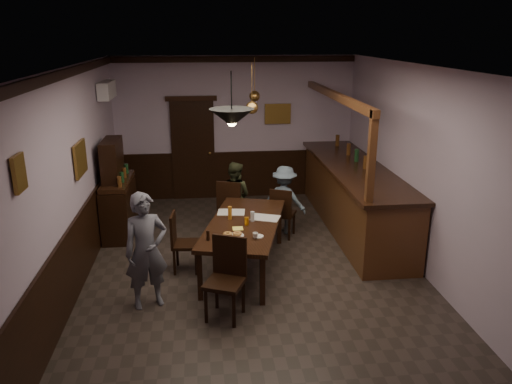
{
  "coord_description": "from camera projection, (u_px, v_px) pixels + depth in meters",
  "views": [
    {
      "loc": [
        -0.7,
        -6.43,
        3.44
      ],
      "look_at": [
        0.08,
        0.66,
        1.15
      ],
      "focal_mm": 35.0,
      "sensor_mm": 36.0,
      "label": 1
    }
  ],
  "objects": [
    {
      "name": "room",
      "position": [
        256.0,
        183.0,
        6.75
      ],
      "size": [
        5.01,
        8.01,
        3.01
      ],
      "color": "#2D2621",
      "rests_on": "ground"
    },
    {
      "name": "dining_table",
      "position": [
        244.0,
        226.0,
        7.42
      ],
      "size": [
        1.54,
        2.38,
        0.75
      ],
      "rotation": [
        0.0,
        0.0,
        -0.26
      ],
      "color": "black",
      "rests_on": "ground"
    },
    {
      "name": "chair_far_left",
      "position": [
        231.0,
        205.0,
        8.72
      ],
      "size": [
        0.57,
        0.57,
        1.01
      ],
      "rotation": [
        0.0,
        0.0,
        2.75
      ],
      "color": "black",
      "rests_on": "ground"
    },
    {
      "name": "chair_far_right",
      "position": [
        282.0,
        211.0,
        8.62
      ],
      "size": [
        0.52,
        0.52,
        0.9
      ],
      "rotation": [
        0.0,
        0.0,
        2.71
      ],
      "color": "black",
      "rests_on": "ground"
    },
    {
      "name": "chair_near",
      "position": [
        227.0,
        274.0,
        6.22
      ],
      "size": [
        0.59,
        0.59,
        1.03
      ],
      "rotation": [
        0.0,
        0.0,
        -0.41
      ],
      "color": "black",
      "rests_on": "ground"
    },
    {
      "name": "chair_side",
      "position": [
        181.0,
        240.0,
        7.41
      ],
      "size": [
        0.43,
        0.43,
        0.91
      ],
      "rotation": [
        0.0,
        0.0,
        1.48
      ],
      "color": "black",
      "rests_on": "ground"
    },
    {
      "name": "person_standing",
      "position": [
        146.0,
        251.0,
        6.37
      ],
      "size": [
        0.66,
        0.55,
        1.55
      ],
      "primitive_type": "imported",
      "rotation": [
        0.0,
        0.0,
        0.36
      ],
      "color": "slate",
      "rests_on": "ground"
    },
    {
      "name": "person_seated_left",
      "position": [
        235.0,
        196.0,
        8.96
      ],
      "size": [
        0.77,
        0.73,
        1.26
      ],
      "primitive_type": "imported",
      "rotation": [
        0.0,
        0.0,
        2.6
      ],
      "color": "#3C4127",
      "rests_on": "ground"
    },
    {
      "name": "person_seated_right",
      "position": [
        284.0,
        200.0,
        8.84
      ],
      "size": [
        0.91,
        0.79,
        1.22
      ],
      "primitive_type": "imported",
      "rotation": [
        0.0,
        0.0,
        2.61
      ],
      "color": "slate",
      "rests_on": "ground"
    },
    {
      "name": "newspaper_left",
      "position": [
        231.0,
        212.0,
        7.8
      ],
      "size": [
        0.45,
        0.35,
        0.01
      ],
      "primitive_type": "cube",
      "rotation": [
        0.0,
        0.0,
        -0.12
      ],
      "color": "silver",
      "rests_on": "dining_table"
    },
    {
      "name": "newspaper_right",
      "position": [
        265.0,
        218.0,
        7.57
      ],
      "size": [
        0.5,
        0.43,
        0.01
      ],
      "primitive_type": "cube",
      "rotation": [
        0.0,
        0.0,
        -0.37
      ],
      "color": "silver",
      "rests_on": "dining_table"
    },
    {
      "name": "napkin",
      "position": [
        238.0,
        228.0,
        7.16
      ],
      "size": [
        0.18,
        0.18,
        0.0
      ],
      "primitive_type": "cube",
      "rotation": [
        0.0,
        0.0,
        -0.26
      ],
      "color": "#FFF05D",
      "rests_on": "dining_table"
    },
    {
      "name": "saucer",
      "position": [
        258.0,
        236.0,
        6.87
      ],
      "size": [
        0.15,
        0.15,
        0.01
      ],
      "primitive_type": "cylinder",
      "color": "white",
      "rests_on": "dining_table"
    },
    {
      "name": "coffee_cup",
      "position": [
        255.0,
        235.0,
        6.79
      ],
      "size": [
        0.1,
        0.1,
        0.07
      ],
      "primitive_type": "imported",
      "rotation": [
        0.0,
        0.0,
        -0.26
      ],
      "color": "white",
      "rests_on": "saucer"
    },
    {
      "name": "pastry_plate",
      "position": [
        236.0,
        236.0,
        6.89
      ],
      "size": [
        0.22,
        0.22,
        0.01
      ],
      "primitive_type": "cylinder",
      "color": "white",
      "rests_on": "dining_table"
    },
    {
      "name": "pastry_ring_a",
      "position": [
        228.0,
        234.0,
        6.88
      ],
      "size": [
        0.13,
        0.13,
        0.04
      ],
      "primitive_type": "torus",
      "color": "#C68C47",
      "rests_on": "pastry_plate"
    },
    {
      "name": "pastry_ring_b",
      "position": [
        237.0,
        234.0,
        6.89
      ],
      "size": [
        0.13,
        0.13,
        0.04
      ],
      "primitive_type": "torus",
      "color": "#C68C47",
      "rests_on": "pastry_plate"
    },
    {
      "name": "soda_can",
      "position": [
        247.0,
        221.0,
        7.27
      ],
      "size": [
        0.07,
        0.07,
        0.12
      ],
      "primitive_type": "cylinder",
      "color": "orange",
      "rests_on": "dining_table"
    },
    {
      "name": "beer_glass",
      "position": [
        230.0,
        213.0,
        7.49
      ],
      "size": [
        0.06,
        0.06,
        0.2
      ],
      "primitive_type": "cylinder",
      "color": "#BF721E",
      "rests_on": "dining_table"
    },
    {
      "name": "water_glass",
      "position": [
        252.0,
        216.0,
        7.42
      ],
      "size": [
        0.06,
        0.06,
        0.15
      ],
      "primitive_type": "cylinder",
      "color": "silver",
      "rests_on": "dining_table"
    },
    {
      "name": "pepper_mill",
      "position": [
        208.0,
        236.0,
        6.73
      ],
      "size": [
        0.04,
        0.04,
        0.14
      ],
      "primitive_type": "cylinder",
      "color": "black",
      "rests_on": "dining_table"
    },
    {
      "name": "sideboard",
      "position": [
        118.0,
        197.0,
        8.75
      ],
      "size": [
        0.46,
        1.29,
        1.7
      ],
      "color": "black",
      "rests_on": "ground"
    },
    {
      "name": "bar_counter",
      "position": [
        352.0,
        194.0,
        9.12
      ],
      "size": [
        1.02,
        4.4,
        2.47
      ],
      "color": "#472B13",
      "rests_on": "ground"
    },
    {
      "name": "door_back",
      "position": [
        193.0,
        151.0,
        10.53
      ],
      "size": [
        0.9,
        0.06,
        2.1
      ],
      "primitive_type": "cube",
      "color": "black",
      "rests_on": "ground"
    },
    {
      "name": "ac_unit",
      "position": [
        107.0,
        90.0,
        8.96
      ],
      "size": [
        0.2,
        0.85,
        0.3
      ],
      "color": "white",
      "rests_on": "ground"
    },
    {
      "name": "picture_left_small",
      "position": [
        19.0,
        173.0,
        4.78
      ],
      "size": [
        0.04,
        0.28,
        0.36
      ],
      "color": "olive",
      "rests_on": "ground"
    },
    {
      "name": "picture_left_large",
      "position": [
        80.0,
        159.0,
        7.19
      ],
      "size": [
        0.04,
        0.62,
        0.48
      ],
      "color": "olive",
      "rests_on": "ground"
    },
    {
      "name": "picture_back",
      "position": [
        278.0,
        114.0,
        10.5
      ],
      "size": [
        0.55,
        0.04,
        0.42
      ],
      "color": "olive",
      "rests_on": "ground"
    },
    {
      "name": "pendant_iron",
      "position": [
        232.0,
        118.0,
        6.13
      ],
      "size": [
        0.56,
        0.56,
        0.67
      ],
      "color": "black",
      "rests_on": "ground"
    },
    {
      "name": "pendant_brass_mid",
      "position": [
        252.0,
        108.0,
        7.9
      ],
      "size": [
        0.2,
        0.2,
        0.81
      ],
      "color": "#BF8C3F",
      "rests_on": "ground"
    },
    {
      "name": "pendant_brass_far",
      "position": [
        255.0,
        96.0,
        9.32
      ],
      "size": [
        0.2,
        0.2,
        0.81
      ],
      "color": "#BF8C3F",
      "rests_on": "ground"
    }
  ]
}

